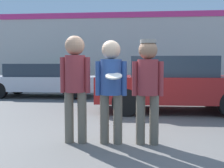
# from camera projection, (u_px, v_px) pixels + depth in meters

# --- Properties ---
(ground_plane) EXTENTS (56.00, 56.00, 0.00)m
(ground_plane) POSITION_uv_depth(u_px,v_px,m) (131.00, 140.00, 4.32)
(ground_plane) COLOR #5B5956
(storefront_building) EXTENTS (24.00, 0.22, 4.18)m
(storefront_building) POSITION_uv_depth(u_px,v_px,m) (133.00, 51.00, 13.57)
(storefront_building) COLOR beige
(storefront_building) RESTS_ON ground
(person_left) EXTENTS (0.50, 0.33, 1.78)m
(person_left) POSITION_uv_depth(u_px,v_px,m) (75.00, 79.00, 4.10)
(person_left) COLOR #665B4C
(person_left) RESTS_ON ground
(person_middle_with_frisbee) EXTENTS (0.52, 0.55, 1.70)m
(person_middle_with_frisbee) POSITION_uv_depth(u_px,v_px,m) (111.00, 83.00, 4.06)
(person_middle_with_frisbee) COLOR #665B4C
(person_middle_with_frisbee) RESTS_ON ground
(person_right) EXTENTS (0.50, 0.33, 1.70)m
(person_right) POSITION_uv_depth(u_px,v_px,m) (148.00, 82.00, 4.02)
(person_right) COLOR #665B4C
(person_right) RESTS_ON ground
(parked_car_near) EXTENTS (4.26, 1.97, 1.54)m
(parked_car_near) POSITION_uv_depth(u_px,v_px,m) (172.00, 84.00, 7.09)
(parked_car_near) COLOR maroon
(parked_car_near) RESTS_ON ground
(parked_car_far) EXTENTS (4.66, 1.81, 1.37)m
(parked_car_far) POSITION_uv_depth(u_px,v_px,m) (41.00, 80.00, 10.43)
(parked_car_far) COLOR silver
(parked_car_far) RESTS_ON ground
(shrub) EXTENTS (1.19, 1.19, 1.19)m
(shrub) POSITION_uv_depth(u_px,v_px,m) (56.00, 79.00, 13.25)
(shrub) COLOR #387A3D
(shrub) RESTS_ON ground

